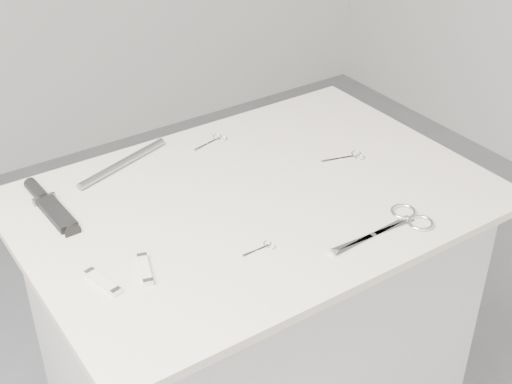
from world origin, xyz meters
TOP-DOWN VIEW (x-y plane):
  - plinth at (0.00, 0.00)m, footprint 0.90×0.60m
  - display_board at (0.00, 0.00)m, footprint 1.00×0.70m
  - large_shears at (0.18, -0.25)m, footprint 0.24×0.10m
  - embroidery_scissors_a at (0.28, 0.01)m, footprint 0.11×0.06m
  - embroidery_scissors_b at (0.05, 0.26)m, footprint 0.10×0.05m
  - tiny_scissors at (-0.09, -0.16)m, footprint 0.07×0.03m
  - sheathed_knife at (-0.39, 0.21)m, footprint 0.05×0.21m
  - pocket_knife_a at (-0.39, -0.09)m, footprint 0.04×0.09m
  - pocket_knife_b at (-0.31, -0.10)m, footprint 0.05×0.09m
  - metal_rail at (-0.18, 0.27)m, footprint 0.25×0.10m

SIDE VIEW (x-z plane):
  - plinth at x=0.00m, z-range 0.00..0.90m
  - display_board at x=0.00m, z-range 0.90..0.92m
  - tiny_scissors at x=-0.09m, z-range 0.92..0.92m
  - embroidery_scissors_b at x=0.05m, z-range 0.92..0.92m
  - embroidery_scissors_a at x=0.28m, z-range 0.92..0.92m
  - large_shears at x=0.18m, z-range 0.92..0.93m
  - pocket_knife_a at x=-0.39m, z-range 0.92..0.93m
  - pocket_knife_b at x=-0.31m, z-range 0.92..0.93m
  - sheathed_knife at x=-0.39m, z-range 0.91..0.94m
  - metal_rail at x=-0.18m, z-range 0.92..0.94m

